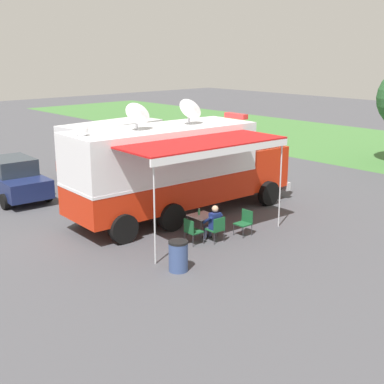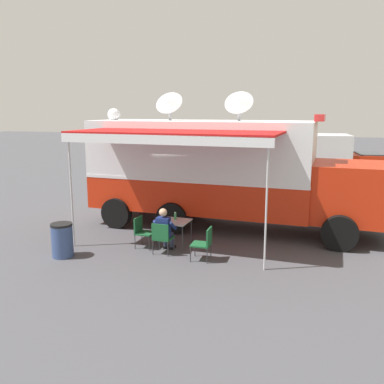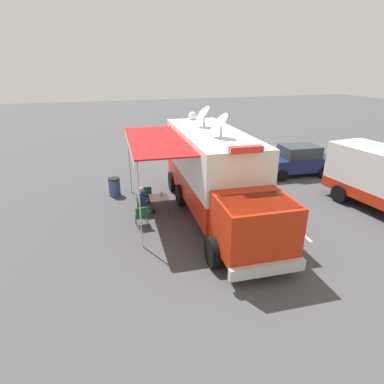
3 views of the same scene
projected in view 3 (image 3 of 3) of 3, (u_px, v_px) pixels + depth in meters
name	position (u px, v px, depth m)	size (l,w,h in m)	color
ground_plane	(209.00, 207.00, 14.68)	(100.00, 100.00, 0.00)	#47474C
lot_stripe	(280.00, 214.00, 13.94)	(0.12, 4.80, 0.01)	silver
command_truck	(215.00, 172.00, 13.27)	(5.13, 9.60, 4.53)	red
folding_table	(159.00, 198.00, 13.92)	(0.84, 0.84, 0.73)	silver
water_bottle	(161.00, 194.00, 13.93)	(0.07, 0.07, 0.22)	#3F9959
folding_chair_at_table	(140.00, 203.00, 13.85)	(0.50, 0.50, 0.87)	#19562D
folding_chair_beside_table	(147.00, 195.00, 14.63)	(0.50, 0.50, 0.87)	#19562D
folding_chair_spare_by_truck	(141.00, 215.00, 12.73)	(0.49, 0.49, 0.87)	#19562D
seated_responder	(144.00, 199.00, 13.84)	(0.68, 0.57, 1.25)	navy
trash_bin	(115.00, 187.00, 15.82)	(0.57, 0.57, 0.91)	#384C7F
car_behind_truck	(297.00, 160.00, 18.73)	(4.30, 2.21, 1.76)	navy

